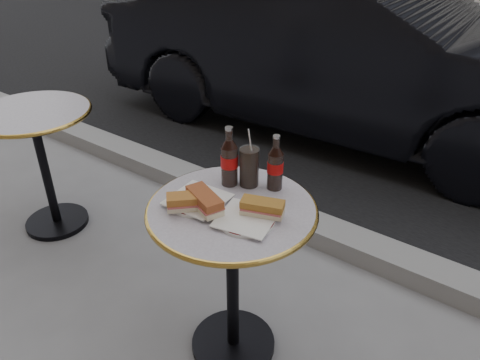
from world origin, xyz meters
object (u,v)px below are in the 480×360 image
Objects in this scene: cola_glass at (249,167)px; parked_car at (346,51)px; plate_left at (198,201)px; cola_bottle_left at (229,156)px; plate_right at (246,220)px; bistro_table at (233,283)px; cola_bottle_right at (275,162)px.

parked_car is at bearing 105.59° from cola_glass.
plate_left is 0.86× the size of cola_bottle_left.
cola_glass reaches higher than plate_right.
plate_left is at bearing -156.92° from bistro_table.
cola_bottle_right is at bearing 74.90° from bistro_table.
cola_bottle_right is 2.30m from parked_car.
bistro_table is 0.51m from cola_bottle_left.
parked_car is (-0.54, 2.43, -0.08)m from plate_left.
parked_car reaches higher than cola_glass.
plate_right is 0.28m from cola_bottle_left.
cola_bottle_left is 0.17m from cola_bottle_right.
plate_left reaches higher than bistro_table.
bistro_table is at bearing -76.56° from cola_glass.
cola_glass is at bearing -158.02° from cola_bottle_right.
cola_bottle_left reaches higher than cola_bottle_right.
plate_left is at bearing -170.43° from parked_car.
cola_glass is (-0.13, 0.20, 0.07)m from plate_right.
cola_bottle_right is at bearing -164.89° from parked_car.
parked_car is at bearing 102.54° from plate_left.
bistro_table is at bearing 23.08° from plate_left.
bistro_table is 0.18× the size of parked_car.
plate_right is (0.09, -0.04, 0.37)m from bistro_table.
plate_left is 1.04× the size of plate_right.
parked_car is (-0.71, 2.18, -0.18)m from cola_bottle_right.
cola_bottle_right reaches higher than plate_right.
bistro_table is 3.05× the size of cola_bottle_left.
cola_bottle_right is at bearing 99.35° from plate_right.
cola_bottle_right is (0.05, 0.20, 0.48)m from bistro_table.
cola_glass is at bearing 30.77° from cola_bottle_left.
bistro_table is 0.39m from plate_left.
cola_bottle_left reaches higher than plate_right.
plate_right is 0.83× the size of cola_bottle_left.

